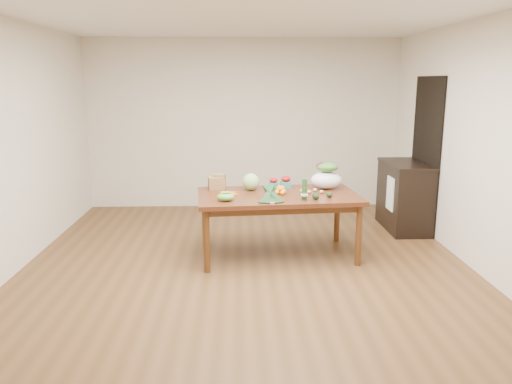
{
  "coord_description": "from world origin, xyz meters",
  "views": [
    {
      "loc": [
        -0.08,
        -5.09,
        2.04
      ],
      "look_at": [
        0.1,
        0.0,
        0.9
      ],
      "focal_mm": 35.0,
      "sensor_mm": 36.0,
      "label": 1
    }
  ],
  "objects_px": {
    "cabbage": "(251,182)",
    "kale_bunch": "(271,195)",
    "asparagus_bundle": "(304,189)",
    "salad_bag": "(326,177)",
    "mandarin_cluster": "(280,190)",
    "cabinet": "(404,196)",
    "paper_bag": "(216,182)",
    "dining_table": "(278,225)"
  },
  "relations": [
    {
      "from": "paper_bag",
      "to": "kale_bunch",
      "type": "height_order",
      "value": "paper_bag"
    },
    {
      "from": "cabbage",
      "to": "mandarin_cluster",
      "type": "relative_size",
      "value": 1.13
    },
    {
      "from": "dining_table",
      "to": "kale_bunch",
      "type": "height_order",
      "value": "kale_bunch"
    },
    {
      "from": "cabinet",
      "to": "asparagus_bundle",
      "type": "relative_size",
      "value": 4.08
    },
    {
      "from": "dining_table",
      "to": "kale_bunch",
      "type": "distance_m",
      "value": 0.6
    },
    {
      "from": "cabinet",
      "to": "paper_bag",
      "type": "relative_size",
      "value": 4.02
    },
    {
      "from": "cabbage",
      "to": "kale_bunch",
      "type": "xyz_separation_m",
      "value": [
        0.2,
        -0.6,
        -0.02
      ]
    },
    {
      "from": "cabinet",
      "to": "salad_bag",
      "type": "height_order",
      "value": "salad_bag"
    },
    {
      "from": "cabinet",
      "to": "cabbage",
      "type": "bearing_deg",
      "value": -159.26
    },
    {
      "from": "asparagus_bundle",
      "to": "mandarin_cluster",
      "type": "bearing_deg",
      "value": 120.9
    },
    {
      "from": "asparagus_bundle",
      "to": "salad_bag",
      "type": "height_order",
      "value": "salad_bag"
    },
    {
      "from": "cabbage",
      "to": "salad_bag",
      "type": "height_order",
      "value": "salad_bag"
    },
    {
      "from": "cabbage",
      "to": "asparagus_bundle",
      "type": "relative_size",
      "value": 0.81
    },
    {
      "from": "cabinet",
      "to": "asparagus_bundle",
      "type": "xyz_separation_m",
      "value": [
        -1.58,
        -1.36,
        0.4
      ]
    },
    {
      "from": "kale_bunch",
      "to": "asparagus_bundle",
      "type": "xyz_separation_m",
      "value": [
        0.37,
        0.05,
        0.05
      ]
    },
    {
      "from": "paper_bag",
      "to": "mandarin_cluster",
      "type": "xyz_separation_m",
      "value": [
        0.75,
        -0.28,
        -0.05
      ]
    },
    {
      "from": "cabbage",
      "to": "salad_bag",
      "type": "bearing_deg",
      "value": 3.41
    },
    {
      "from": "kale_bunch",
      "to": "asparagus_bundle",
      "type": "distance_m",
      "value": 0.38
    },
    {
      "from": "kale_bunch",
      "to": "cabinet",
      "type": "bearing_deg",
      "value": 31.07
    },
    {
      "from": "dining_table",
      "to": "cabbage",
      "type": "bearing_deg",
      "value": 138.85
    },
    {
      "from": "paper_bag",
      "to": "salad_bag",
      "type": "bearing_deg",
      "value": -0.62
    },
    {
      "from": "mandarin_cluster",
      "to": "kale_bunch",
      "type": "distance_m",
      "value": 0.41
    },
    {
      "from": "dining_table",
      "to": "kale_bunch",
      "type": "relative_size",
      "value": 4.63
    },
    {
      "from": "cabbage",
      "to": "asparagus_bundle",
      "type": "height_order",
      "value": "asparagus_bundle"
    },
    {
      "from": "mandarin_cluster",
      "to": "salad_bag",
      "type": "bearing_deg",
      "value": 24.54
    },
    {
      "from": "asparagus_bundle",
      "to": "salad_bag",
      "type": "xyz_separation_m",
      "value": [
        0.34,
        0.6,
        0.02
      ]
    },
    {
      "from": "cabinet",
      "to": "salad_bag",
      "type": "bearing_deg",
      "value": -148.37
    },
    {
      "from": "mandarin_cluster",
      "to": "kale_bunch",
      "type": "height_order",
      "value": "kale_bunch"
    },
    {
      "from": "dining_table",
      "to": "salad_bag",
      "type": "height_order",
      "value": "salad_bag"
    },
    {
      "from": "cabinet",
      "to": "kale_bunch",
      "type": "xyz_separation_m",
      "value": [
        -1.95,
        -1.42,
        0.36
      ]
    },
    {
      "from": "cabbage",
      "to": "mandarin_cluster",
      "type": "xyz_separation_m",
      "value": [
        0.33,
        -0.21,
        -0.06
      ]
    },
    {
      "from": "dining_table",
      "to": "mandarin_cluster",
      "type": "relative_size",
      "value": 10.28
    },
    {
      "from": "dining_table",
      "to": "cabbage",
      "type": "distance_m",
      "value": 0.61
    },
    {
      "from": "dining_table",
      "to": "salad_bag",
      "type": "xyz_separation_m",
      "value": [
        0.61,
        0.28,
        0.52
      ]
    },
    {
      "from": "cabinet",
      "to": "paper_bag",
      "type": "height_order",
      "value": "cabinet"
    },
    {
      "from": "dining_table",
      "to": "cabinet",
      "type": "height_order",
      "value": "cabinet"
    },
    {
      "from": "dining_table",
      "to": "paper_bag",
      "type": "relative_size",
      "value": 7.29
    },
    {
      "from": "kale_bunch",
      "to": "cabbage",
      "type": "bearing_deg",
      "value": 103.82
    },
    {
      "from": "salad_bag",
      "to": "mandarin_cluster",
      "type": "bearing_deg",
      "value": -155.46
    },
    {
      "from": "cabinet",
      "to": "paper_bag",
      "type": "distance_m",
      "value": 2.71
    },
    {
      "from": "asparagus_bundle",
      "to": "paper_bag",
      "type": "bearing_deg",
      "value": 143.24
    },
    {
      "from": "cabbage",
      "to": "asparagus_bundle",
      "type": "distance_m",
      "value": 0.79
    }
  ]
}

